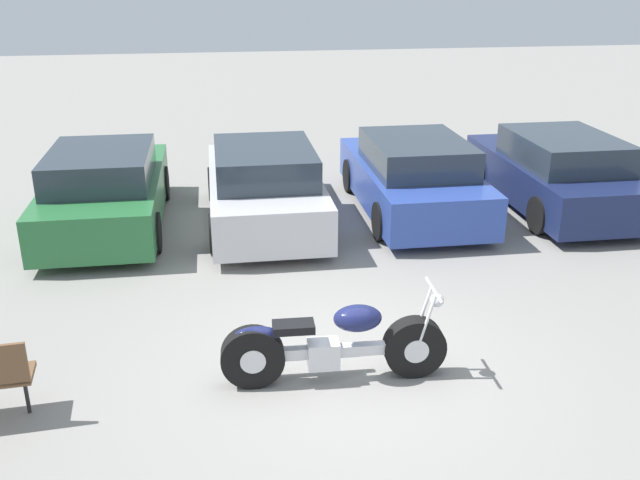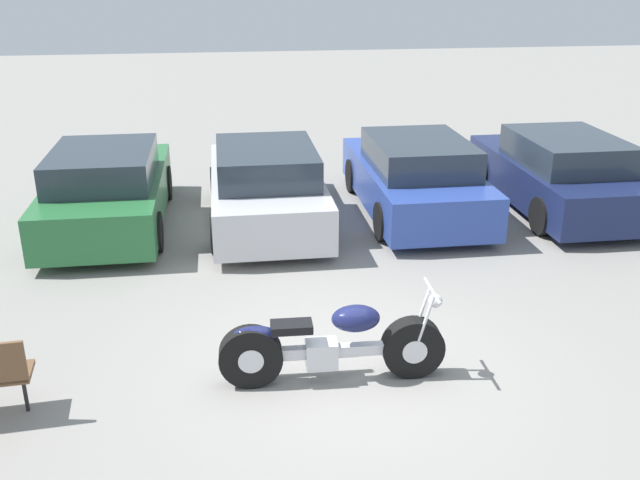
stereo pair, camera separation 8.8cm
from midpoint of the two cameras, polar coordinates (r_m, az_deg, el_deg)
name	(u,v)px [view 1 (the left image)]	position (r m, az deg, el deg)	size (l,w,h in m)	color
ground_plane	(350,368)	(8.10, 2.06, -10.22)	(60.00, 60.00, 0.00)	gray
motorcycle	(332,345)	(7.69, 0.67, -8.41)	(2.44, 0.62, 1.03)	black
parked_car_green	(105,190)	(12.55, -17.01, 3.83)	(1.91, 4.30, 1.39)	#286B38
parked_car_silver	(264,186)	(12.24, -4.70, 4.29)	(1.91, 4.30, 1.39)	#BCBCC1
parked_car_blue	(413,177)	(12.84, 7.22, 5.01)	(1.91, 4.30, 1.39)	#2D479E
parked_car_navy	(556,173)	(13.70, 18.19, 5.14)	(1.91, 4.30, 1.39)	#19234C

